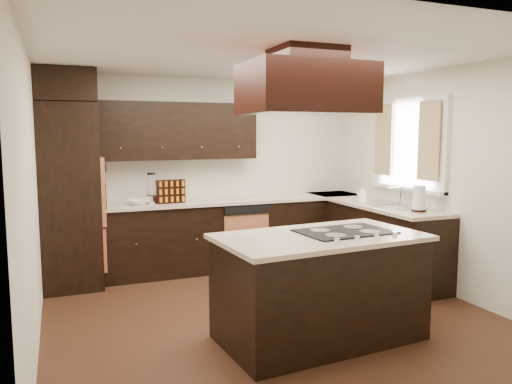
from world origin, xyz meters
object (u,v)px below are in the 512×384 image
oven_column (70,196)px  spice_rack (171,191)px  range_hood (306,89)px  island (319,289)px

oven_column → spice_rack: bearing=0.2°
spice_rack → oven_column: bearing=173.5°
range_hood → spice_rack: 2.60m
island → spice_rack: (-0.77, 2.40, 0.63)m
island → range_hood: (-0.08, 0.14, 1.72)m
range_hood → oven_column: bearing=129.7°
oven_column → island: size_ratio=1.25×
island → range_hood: range_hood is taller
oven_column → island: (1.95, -2.40, -0.62)m
oven_column → range_hood: size_ratio=2.02×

